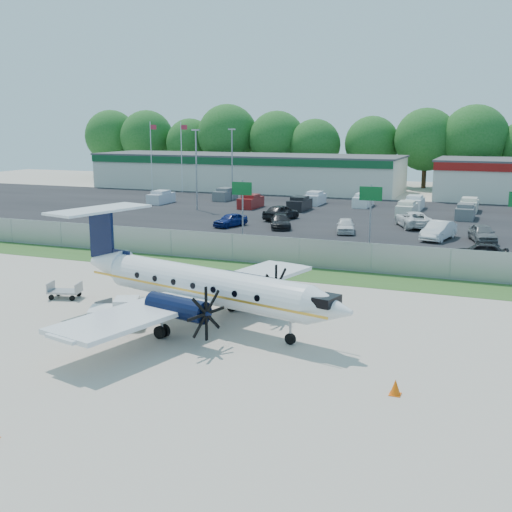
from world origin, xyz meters
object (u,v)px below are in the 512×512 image
at_px(pushback_tug, 119,313).
at_px(baggage_cart_far, 115,313).
at_px(aircraft, 201,284).
at_px(baggage_cart_near, 65,291).

distance_m(pushback_tug, baggage_cart_far, 0.85).
bearing_deg(aircraft, baggage_cart_near, 171.63).
height_order(aircraft, pushback_tug, aircraft).
bearing_deg(aircraft, pushback_tug, -153.45).
xyz_separation_m(baggage_cart_near, baggage_cart_far, (5.09, -2.61, 0.02)).
relative_size(pushback_tug, baggage_cart_near, 1.53).
bearing_deg(baggage_cart_far, aircraft, 16.47).
relative_size(aircraft, baggage_cart_near, 8.69).
relative_size(aircraft, baggage_cart_far, 8.24).
distance_m(baggage_cart_near, baggage_cart_far, 5.72).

